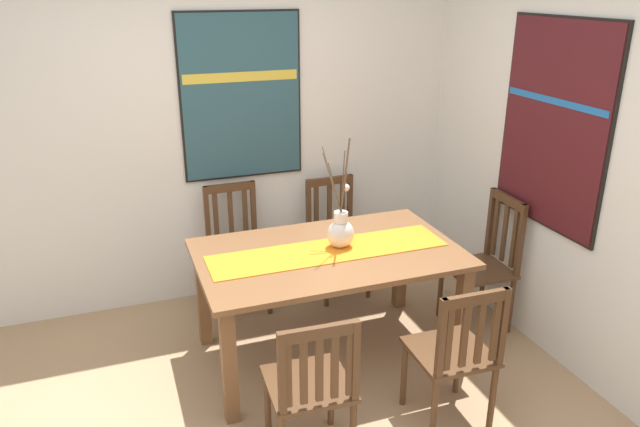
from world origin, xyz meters
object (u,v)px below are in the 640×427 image
centerpiece_vase (341,230)px  chair_2 (312,385)px  dining_table (328,267)px  chair_1 (486,262)px  painting_on_back_wall (241,97)px  chair_3 (236,247)px  painting_on_side_wall (554,125)px  chair_0 (456,352)px  chair_4 (336,235)px

centerpiece_vase → chair_2: size_ratio=0.81×
dining_table → centerpiece_vase: size_ratio=2.28×
chair_1 → painting_on_back_wall: (-1.46, 1.12, 1.07)m
chair_3 → painting_on_side_wall: painting_on_side_wall is taller
chair_0 → painting_on_back_wall: painting_on_back_wall is taller
centerpiece_vase → chair_2: (-0.52, -0.91, -0.41)m
painting_on_back_wall → painting_on_side_wall: bearing=-39.9°
chair_4 → chair_0: bearing=-89.3°
chair_1 → chair_3: size_ratio=1.03×
centerpiece_vase → chair_0: centerpiece_vase is taller
chair_2 → painting_on_side_wall: painting_on_side_wall is taller
chair_0 → chair_1: bearing=48.1°
dining_table → painting_on_side_wall: painting_on_side_wall is taller
chair_2 → painting_on_side_wall: size_ratio=0.68×
centerpiece_vase → chair_3: centerpiece_vase is taller
dining_table → chair_3: bearing=115.0°
dining_table → chair_3: size_ratio=1.76×
chair_2 → painting_on_back_wall: painting_on_back_wall is taller
chair_1 → painting_on_back_wall: painting_on_back_wall is taller
chair_1 → painting_on_side_wall: 1.08m
chair_2 → chair_4: size_ratio=0.97×
chair_3 → painting_on_side_wall: (1.81, -1.15, 1.04)m
chair_3 → painting_on_back_wall: 1.12m
centerpiece_vase → chair_2: 1.13m
chair_1 → painting_on_side_wall: painting_on_side_wall is taller
chair_0 → chair_4: 1.73m
chair_2 → painting_on_back_wall: (0.16, 2.00, 1.09)m
chair_2 → dining_table: bearing=64.5°
chair_2 → centerpiece_vase: bearing=60.6°
chair_0 → painting_on_back_wall: bearing=108.6°
painting_on_side_wall → chair_1: bearing=127.2°
chair_2 → painting_on_side_wall: bearing=18.7°
chair_1 → painting_on_side_wall: bearing=-52.8°
dining_table → chair_4: size_ratio=1.81×
dining_table → chair_4: bearing=65.5°
chair_4 → painting_on_back_wall: 1.30m
dining_table → chair_0: 0.99m
centerpiece_vase → chair_3: bearing=120.7°
chair_3 → chair_4: (0.80, -0.03, -0.01)m
chair_1 → chair_2: size_ratio=1.09×
chair_0 → painting_on_side_wall: (0.99, 0.61, 1.04)m
painting_on_back_wall → chair_0: bearing=-71.4°
dining_table → chair_0: chair_0 is taller
dining_table → chair_4: (0.39, 0.85, -0.18)m
chair_3 → chair_4: chair_3 is taller
chair_2 → chair_3: 1.76m
chair_0 → chair_3: bearing=115.0°
chair_0 → chair_2: bearing=-179.7°
chair_0 → dining_table: bearing=114.9°
chair_0 → chair_1: size_ratio=0.93×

